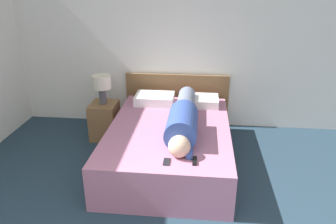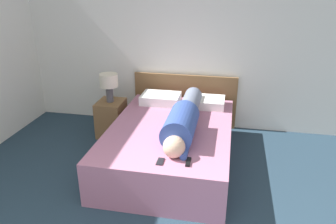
# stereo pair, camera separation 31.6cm
# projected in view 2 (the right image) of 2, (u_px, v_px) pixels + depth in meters

# --- Properties ---
(wall_back) EXTENTS (6.22, 0.06, 2.60)m
(wall_back) POSITION_uv_depth(u_px,v_px,m) (193.00, 41.00, 4.72)
(wall_back) COLOR white
(wall_back) RESTS_ON ground_plane
(bed) EXTENTS (1.44, 2.07, 0.49)m
(bed) POSITION_uv_depth(u_px,v_px,m) (170.00, 144.00, 4.03)
(bed) COLOR #B2708E
(bed) RESTS_ON ground_plane
(headboard) EXTENTS (1.56, 0.04, 0.81)m
(headboard) POSITION_uv_depth(u_px,v_px,m) (185.00, 100.00, 5.01)
(headboard) COLOR brown
(headboard) RESTS_ON ground_plane
(nightstand) EXTENTS (0.36, 0.42, 0.51)m
(nightstand) POSITION_uv_depth(u_px,v_px,m) (111.00, 118.00, 4.75)
(nightstand) COLOR brown
(nightstand) RESTS_ON ground_plane
(table_lamp) EXTENTS (0.25, 0.25, 0.40)m
(table_lamp) POSITION_uv_depth(u_px,v_px,m) (109.00, 83.00, 4.54)
(table_lamp) COLOR #4C4C51
(table_lamp) RESTS_ON nightstand
(person_lying) EXTENTS (0.34, 1.65, 0.34)m
(person_lying) POSITION_uv_depth(u_px,v_px,m) (184.00, 119.00, 3.77)
(person_lying) COLOR #DBB293
(person_lying) RESTS_ON bed
(pillow_near_headboard) EXTENTS (0.54, 0.39, 0.13)m
(pillow_near_headboard) POSITION_uv_depth(u_px,v_px,m) (161.00, 99.00, 4.65)
(pillow_near_headboard) COLOR white
(pillow_near_headboard) RESTS_ON bed
(pillow_second) EXTENTS (0.51, 0.39, 0.11)m
(pillow_second) POSITION_uv_depth(u_px,v_px,m) (206.00, 102.00, 4.54)
(pillow_second) COLOR white
(pillow_second) RESTS_ON bed
(tv_remote) EXTENTS (0.04, 0.15, 0.02)m
(tv_remote) POSITION_uv_depth(u_px,v_px,m) (188.00, 162.00, 3.16)
(tv_remote) COLOR black
(tv_remote) RESTS_ON bed
(cell_phone) EXTENTS (0.06, 0.13, 0.01)m
(cell_phone) POSITION_uv_depth(u_px,v_px,m) (160.00, 162.00, 3.18)
(cell_phone) COLOR black
(cell_phone) RESTS_ON bed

